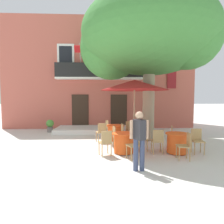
{
  "coord_description": "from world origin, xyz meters",
  "views": [
    {
      "loc": [
        1.0,
        -7.83,
        2.05
      ],
      "look_at": [
        1.44,
        2.57,
        1.3
      ],
      "focal_mm": 30.49,
      "sensor_mm": 36.0,
      "label": 1
    }
  ],
  "objects_px": {
    "cafe_chair_near_tree_0": "(109,128)",
    "cafe_umbrella": "(134,85)",
    "plane_tree": "(147,37)",
    "cafe_chair_near_tree_2": "(120,133)",
    "cafe_chair_middle_3": "(106,141)",
    "ground_planter_left": "(50,125)",
    "cafe_table_near_tree": "(115,133)",
    "cafe_chair_near_tree_1": "(101,131)",
    "cafe_chair_middle_1": "(140,137)",
    "cafe_chair_near_tree_3": "(130,129)",
    "cafe_chair_front_0": "(197,139)",
    "cafe_chair_front_2": "(158,140)",
    "cafe_table_front": "(177,143)",
    "cafe_chair_middle_0": "(135,143)",
    "cafe_chair_middle_2": "(117,135)",
    "pedestrian_near_entrance": "(139,137)",
    "cafe_table_middle": "(124,143)",
    "cafe_chair_front_3": "(186,144)",
    "cafe_chair_front_1": "(174,135)"
  },
  "relations": [
    {
      "from": "cafe_chair_near_tree_0",
      "to": "cafe_chair_near_tree_3",
      "type": "bearing_deg",
      "value": -26.83
    },
    {
      "from": "cafe_table_near_tree",
      "to": "ground_planter_left",
      "type": "bearing_deg",
      "value": 146.64
    },
    {
      "from": "cafe_chair_middle_1",
      "to": "cafe_umbrella",
      "type": "height_order",
      "value": "cafe_umbrella"
    },
    {
      "from": "cafe_table_middle",
      "to": "cafe_chair_front_3",
      "type": "bearing_deg",
      "value": -23.95
    },
    {
      "from": "cafe_table_near_tree",
      "to": "ground_planter_left",
      "type": "xyz_separation_m",
      "value": [
        -3.83,
        2.52,
        0.03
      ]
    },
    {
      "from": "cafe_chair_near_tree_3",
      "to": "cafe_chair_front_1",
      "type": "relative_size",
      "value": 1.0
    },
    {
      "from": "cafe_chair_front_2",
      "to": "cafe_chair_front_3",
      "type": "bearing_deg",
      "value": -44.01
    },
    {
      "from": "cafe_chair_middle_2",
      "to": "cafe_table_front",
      "type": "height_order",
      "value": "cafe_chair_middle_2"
    },
    {
      "from": "cafe_chair_front_3",
      "to": "ground_planter_left",
      "type": "bearing_deg",
      "value": 137.41
    },
    {
      "from": "cafe_chair_front_2",
      "to": "cafe_chair_middle_0",
      "type": "bearing_deg",
      "value": -150.06
    },
    {
      "from": "cafe_umbrella",
      "to": "cafe_chair_near_tree_1",
      "type": "bearing_deg",
      "value": 158.21
    },
    {
      "from": "cafe_chair_near_tree_3",
      "to": "cafe_chair_middle_3",
      "type": "relative_size",
      "value": 1.0
    },
    {
      "from": "cafe_chair_near_tree_0",
      "to": "cafe_umbrella",
      "type": "height_order",
      "value": "cafe_umbrella"
    },
    {
      "from": "cafe_chair_middle_3",
      "to": "cafe_chair_front_3",
      "type": "relative_size",
      "value": 1.0
    },
    {
      "from": "cafe_chair_near_tree_3",
      "to": "cafe_chair_near_tree_1",
      "type": "bearing_deg",
      "value": -160.66
    },
    {
      "from": "cafe_chair_middle_1",
      "to": "cafe_chair_middle_3",
      "type": "bearing_deg",
      "value": -154.34
    },
    {
      "from": "cafe_chair_middle_3",
      "to": "pedestrian_near_entrance",
      "type": "relative_size",
      "value": 0.54
    },
    {
      "from": "cafe_chair_near_tree_3",
      "to": "cafe_chair_middle_0",
      "type": "distance_m",
      "value": 2.97
    },
    {
      "from": "cafe_chair_near_tree_0",
      "to": "cafe_umbrella",
      "type": "relative_size",
      "value": 0.31
    },
    {
      "from": "cafe_chair_middle_3",
      "to": "cafe_table_front",
      "type": "relative_size",
      "value": 1.05
    },
    {
      "from": "cafe_chair_middle_0",
      "to": "cafe_chair_front_3",
      "type": "xyz_separation_m",
      "value": [
        1.64,
        -0.19,
        0.0
      ]
    },
    {
      "from": "cafe_chair_middle_3",
      "to": "cafe_chair_middle_2",
      "type": "bearing_deg",
      "value": 66.13
    },
    {
      "from": "cafe_chair_middle_1",
      "to": "cafe_umbrella",
      "type": "bearing_deg",
      "value": 96.67
    },
    {
      "from": "pedestrian_near_entrance",
      "to": "cafe_chair_near_tree_1",
      "type": "bearing_deg",
      "value": 107.51
    },
    {
      "from": "cafe_chair_near_tree_3",
      "to": "cafe_chair_middle_3",
      "type": "distance_m",
      "value": 2.88
    },
    {
      "from": "cafe_chair_front_1",
      "to": "cafe_table_near_tree",
      "type": "bearing_deg",
      "value": 147.43
    },
    {
      "from": "cafe_chair_front_2",
      "to": "cafe_table_front",
      "type": "bearing_deg",
      "value": 3.02
    },
    {
      "from": "cafe_table_near_tree",
      "to": "cafe_chair_near_tree_3",
      "type": "height_order",
      "value": "cafe_chair_near_tree_3"
    },
    {
      "from": "cafe_chair_near_tree_1",
      "to": "cafe_chair_front_0",
      "type": "relative_size",
      "value": 1.0
    },
    {
      "from": "plane_tree",
      "to": "cafe_chair_near_tree_3",
      "type": "xyz_separation_m",
      "value": [
        -0.78,
        0.04,
        -4.44
      ]
    },
    {
      "from": "cafe_chair_middle_3",
      "to": "ground_planter_left",
      "type": "xyz_separation_m",
      "value": [
        -3.34,
        4.95,
        -0.11
      ]
    },
    {
      "from": "cafe_table_front",
      "to": "cafe_table_near_tree",
      "type": "bearing_deg",
      "value": 134.24
    },
    {
      "from": "plane_tree",
      "to": "cafe_chair_near_tree_1",
      "type": "distance_m",
      "value": 4.97
    },
    {
      "from": "ground_planter_left",
      "to": "cafe_chair_middle_1",
      "type": "bearing_deg",
      "value": -42.45
    },
    {
      "from": "cafe_chair_near_tree_3",
      "to": "cafe_table_near_tree",
      "type": "bearing_deg",
      "value": -166.72
    },
    {
      "from": "cafe_chair_middle_0",
      "to": "cafe_umbrella",
      "type": "relative_size",
      "value": 0.31
    },
    {
      "from": "cafe_table_near_tree",
      "to": "cafe_umbrella",
      "type": "relative_size",
      "value": 0.3
    },
    {
      "from": "plane_tree",
      "to": "cafe_chair_near_tree_2",
      "type": "distance_m",
      "value": 4.72
    },
    {
      "from": "cafe_table_near_tree",
      "to": "ground_planter_left",
      "type": "height_order",
      "value": "cafe_table_near_tree"
    },
    {
      "from": "cafe_table_front",
      "to": "ground_planter_left",
      "type": "height_order",
      "value": "cafe_table_front"
    },
    {
      "from": "cafe_chair_near_tree_1",
      "to": "cafe_chair_front_0",
      "type": "bearing_deg",
      "value": -27.9
    },
    {
      "from": "cafe_chair_middle_1",
      "to": "cafe_chair_middle_3",
      "type": "height_order",
      "value": "same"
    },
    {
      "from": "cafe_chair_front_2",
      "to": "ground_planter_left",
      "type": "distance_m",
      "value": 7.11
    },
    {
      "from": "cafe_chair_near_tree_1",
      "to": "cafe_chair_middle_3",
      "type": "height_order",
      "value": "same"
    },
    {
      "from": "cafe_table_front",
      "to": "cafe_umbrella",
      "type": "height_order",
      "value": "cafe_umbrella"
    },
    {
      "from": "cafe_table_near_tree",
      "to": "cafe_chair_near_tree_2",
      "type": "xyz_separation_m",
      "value": [
        0.16,
        -0.74,
        0.14
      ]
    },
    {
      "from": "cafe_chair_middle_0",
      "to": "cafe_chair_front_1",
      "type": "height_order",
      "value": "same"
    },
    {
      "from": "cafe_table_middle",
      "to": "cafe_table_front",
      "type": "distance_m",
      "value": 1.98
    },
    {
      "from": "cafe_chair_near_tree_1",
      "to": "cafe_chair_near_tree_0",
      "type": "bearing_deg",
      "value": 69.22
    },
    {
      "from": "plane_tree",
      "to": "ground_planter_left",
      "type": "distance_m",
      "value": 7.41
    }
  ]
}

